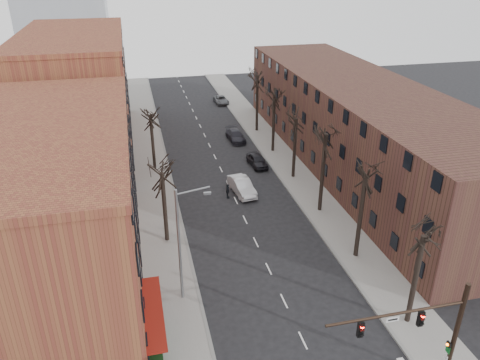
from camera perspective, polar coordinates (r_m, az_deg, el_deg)
sidewalk_left at (r=57.31m, az=-10.80°, el=1.80°), size 4.00×90.00×0.15m
sidewalk_right at (r=59.86m, az=4.65°, el=3.24°), size 4.00×90.00×0.15m
building_left_near at (r=37.28m, az=-22.01°, el=-3.24°), size 12.00×26.00×12.00m
building_left_far at (r=63.93m, az=-19.07°, el=9.95°), size 12.00×28.00×14.00m
building_right at (r=56.77m, az=14.14°, el=6.58°), size 12.00×50.00×10.00m
awning_left at (r=32.84m, az=-10.13°, el=-18.94°), size 1.20×7.00×0.15m
hedge at (r=31.67m, az=-10.28°, el=-19.37°), size 0.80×6.00×1.00m
tree_right_a at (r=35.70m, az=19.65°, el=-15.96°), size 5.20×5.20×10.00m
tree_right_b at (r=41.03m, az=13.87°, el=-9.03°), size 5.20×5.20×10.80m
tree_right_c at (r=47.12m, az=9.65°, el=-3.72°), size 5.20×5.20×11.60m
tree_right_d at (r=53.72m, az=6.47°, el=0.34°), size 5.20×5.20×10.00m
tree_right_e at (r=60.65m, az=4.01°, el=3.50°), size 5.20×5.20×10.80m
tree_right_f at (r=67.82m, az=2.04°, el=5.99°), size 5.20×5.20×11.60m
tree_left_a at (r=42.32m, az=-8.85°, el=-7.35°), size 5.20×5.20×9.50m
tree_left_b at (r=56.44m, az=-10.32°, el=1.37°), size 5.20×5.20×9.50m
signal_mast_arm at (r=28.88m, az=22.50°, el=-16.46°), size 8.14×0.30×7.20m
streetlight at (r=32.93m, az=-7.16°, el=-7.36°), size 2.45×0.22×9.03m
silver_sedan at (r=49.49m, az=0.23°, el=-0.76°), size 2.34×5.10×1.62m
parked_car_near at (r=56.04m, az=2.09°, el=2.41°), size 2.05×4.33×1.43m
parked_car_mid at (r=63.94m, az=-0.54°, el=5.43°), size 2.23×4.92×1.40m
parked_car_far at (r=80.95m, az=-2.33°, el=9.74°), size 2.29×4.55×1.24m
pedestrian_crossing at (r=48.51m, az=-1.51°, el=-1.37°), size 0.53×0.98×1.58m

